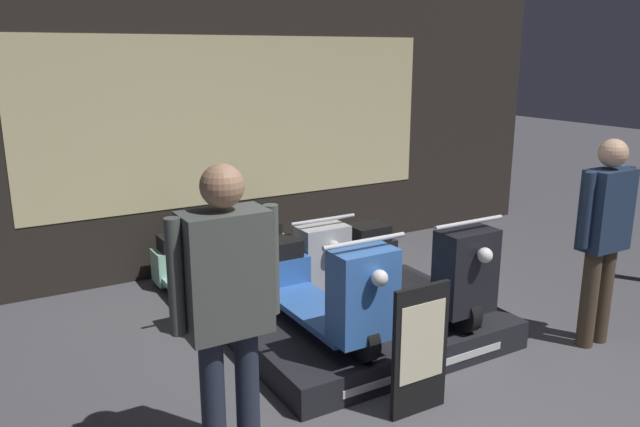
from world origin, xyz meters
name	(u,v)px	position (x,y,z in m)	size (l,w,h in m)	color
shop_wall_back	(239,115)	(0.00, 3.87, 1.60)	(8.10, 0.09, 3.20)	#28231E
display_platform	(365,326)	(0.06, 1.59, 0.11)	(2.00, 1.56, 0.22)	black
scooter_display_left	(320,288)	(-0.39, 1.53, 0.54)	(0.62, 1.65, 0.85)	black
scooter_display_right	(416,267)	(0.51, 1.53, 0.54)	(0.62, 1.65, 0.85)	black
scooter_backrow_0	(201,275)	(-0.85, 2.83, 0.32)	(0.62, 1.65, 0.85)	black
scooter_backrow_1	(293,258)	(0.07, 2.83, 0.32)	(0.62, 1.65, 0.85)	black
person_left_browsing	(227,297)	(-1.48, 0.62, 1.02)	(0.60, 0.25, 1.71)	#232838
person_right_browsing	(604,229)	(1.57, 0.62, 0.94)	(0.54, 0.21, 1.63)	#473828
price_sign_board	(420,350)	(-0.24, 0.54, 0.44)	(0.41, 0.04, 0.86)	black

